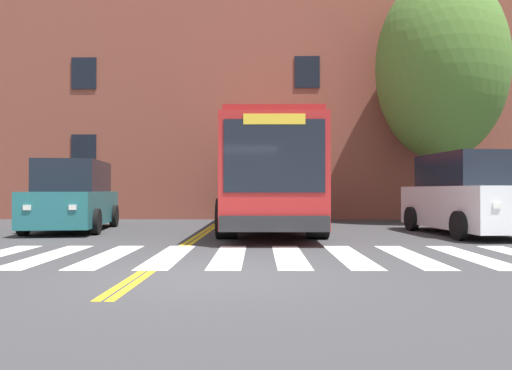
% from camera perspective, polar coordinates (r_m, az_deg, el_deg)
% --- Properties ---
extents(ground_plane, '(120.00, 120.00, 0.00)m').
position_cam_1_polar(ground_plane, '(7.62, -4.98, -10.36)').
color(ground_plane, '#38383A').
extents(crosswalk, '(15.93, 3.79, 0.01)m').
position_cam_1_polar(crosswalk, '(9.83, 0.37, -8.12)').
color(crosswalk, white).
rests_on(crosswalk, ground).
extents(lane_line_yellow_inner, '(0.12, 36.00, 0.01)m').
position_cam_1_polar(lane_line_yellow_inner, '(23.86, -3.50, -3.68)').
color(lane_line_yellow_inner, gold).
rests_on(lane_line_yellow_inner, ground).
extents(lane_line_yellow_outer, '(0.12, 36.00, 0.01)m').
position_cam_1_polar(lane_line_yellow_outer, '(23.85, -3.12, -3.68)').
color(lane_line_yellow_outer, gold).
rests_on(lane_line_yellow_outer, ground).
extents(city_bus, '(3.08, 11.54, 3.26)m').
position_cam_1_polar(city_bus, '(16.89, 1.58, 0.97)').
color(city_bus, '#B22323').
rests_on(city_bus, ground).
extents(car_teal_near_lane, '(2.74, 5.32, 2.22)m').
position_cam_1_polar(car_teal_near_lane, '(16.93, -20.10, -1.36)').
color(car_teal_near_lane, '#236B70').
rests_on(car_teal_near_lane, ground).
extents(car_white_far_lane, '(2.66, 5.24, 2.36)m').
position_cam_1_polar(car_white_far_lane, '(15.67, 22.95, -1.18)').
color(car_white_far_lane, white).
rests_on(car_white_far_lane, ground).
extents(street_tree_curbside_large, '(5.37, 5.53, 9.79)m').
position_cam_1_polar(street_tree_curbside_large, '(21.25, 20.36, 12.54)').
color(street_tree_curbside_large, brown).
rests_on(street_tree_curbside_large, ground).
extents(building_facade, '(37.07, 6.84, 12.22)m').
position_cam_1_polar(building_facade, '(25.88, -5.90, 10.16)').
color(building_facade, brown).
rests_on(building_facade, ground).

